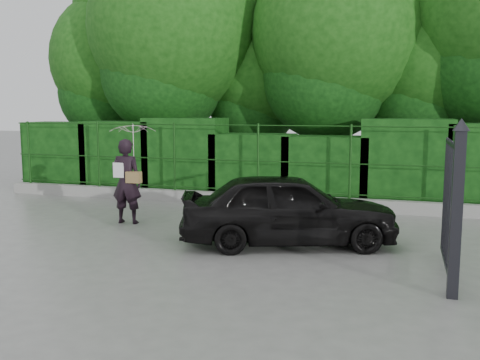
# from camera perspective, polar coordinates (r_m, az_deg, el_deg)

# --- Properties ---
(ground) EXTENTS (80.00, 80.00, 0.00)m
(ground) POSITION_cam_1_polar(r_m,az_deg,el_deg) (9.68, -7.45, -7.25)
(ground) COLOR gray
(kerb) EXTENTS (14.00, 0.25, 0.30)m
(kerb) POSITION_cam_1_polar(r_m,az_deg,el_deg) (13.78, 0.31, -2.06)
(kerb) COLOR #9E9E99
(kerb) RESTS_ON ground
(fence) EXTENTS (14.13, 0.06, 1.80)m
(fence) POSITION_cam_1_polar(r_m,az_deg,el_deg) (13.58, 1.21, 2.27)
(fence) COLOR #133D10
(fence) RESTS_ON kerb
(hedge) EXTENTS (14.20, 1.20, 2.21)m
(hedge) POSITION_cam_1_polar(r_m,az_deg,el_deg) (14.61, 1.43, 1.96)
(hedge) COLOR black
(hedge) RESTS_ON ground
(trees) EXTENTS (17.10, 6.15, 8.08)m
(trees) POSITION_cam_1_polar(r_m,az_deg,el_deg) (16.61, 7.58, 15.02)
(trees) COLOR black
(trees) RESTS_ON ground
(gate) EXTENTS (0.22, 2.33, 2.36)m
(gate) POSITION_cam_1_polar(r_m,az_deg,el_deg) (7.91, 21.82, -2.31)
(gate) COLOR black
(gate) RESTS_ON ground
(woman) EXTENTS (1.00, 1.01, 2.17)m
(woman) POSITION_cam_1_polar(r_m,az_deg,el_deg) (11.68, -11.60, 2.28)
(woman) COLOR black
(woman) RESTS_ON ground
(car) EXTENTS (4.21, 2.73, 1.33)m
(car) POSITION_cam_1_polar(r_m,az_deg,el_deg) (9.79, 5.16, -3.05)
(car) COLOR black
(car) RESTS_ON ground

